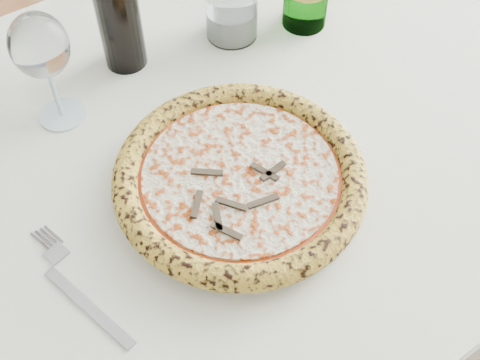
{
  "coord_description": "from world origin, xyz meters",
  "views": [
    {
      "loc": [
        -0.04,
        -0.54,
        1.38
      ],
      "look_at": [
        0.23,
        -0.16,
        0.78
      ],
      "focal_mm": 45.0,
      "sensor_mm": 36.0,
      "label": 1
    }
  ],
  "objects_px": {
    "dining_table": "(201,182)",
    "wine_glass": "(40,48)",
    "pizza": "(240,177)",
    "wine_bottle": "(115,1)",
    "tumbler": "(232,14)",
    "plate": "(240,185)"
  },
  "relations": [
    {
      "from": "dining_table",
      "to": "wine_bottle",
      "type": "relative_size",
      "value": 5.54
    },
    {
      "from": "dining_table",
      "to": "pizza",
      "type": "bearing_deg",
      "value": -90.0
    },
    {
      "from": "dining_table",
      "to": "wine_glass",
      "type": "relative_size",
      "value": 8.33
    },
    {
      "from": "wine_bottle",
      "to": "pizza",
      "type": "bearing_deg",
      "value": -90.23
    },
    {
      "from": "wine_glass",
      "to": "tumbler",
      "type": "distance_m",
      "value": 0.31
    },
    {
      "from": "wine_glass",
      "to": "wine_bottle",
      "type": "distance_m",
      "value": 0.14
    },
    {
      "from": "plate",
      "to": "wine_bottle",
      "type": "distance_m",
      "value": 0.32
    },
    {
      "from": "plate",
      "to": "wine_glass",
      "type": "height_order",
      "value": "wine_glass"
    },
    {
      "from": "pizza",
      "to": "wine_bottle",
      "type": "bearing_deg",
      "value": 89.77
    },
    {
      "from": "dining_table",
      "to": "plate",
      "type": "xyz_separation_m",
      "value": [
        0.0,
        -0.1,
        0.1
      ]
    },
    {
      "from": "wine_bottle",
      "to": "wine_glass",
      "type": "bearing_deg",
      "value": -159.49
    },
    {
      "from": "dining_table",
      "to": "pizza",
      "type": "relative_size",
      "value": 4.45
    },
    {
      "from": "wine_bottle",
      "to": "plate",
      "type": "bearing_deg",
      "value": -90.23
    },
    {
      "from": "tumbler",
      "to": "wine_bottle",
      "type": "bearing_deg",
      "value": 166.38
    },
    {
      "from": "pizza",
      "to": "tumbler",
      "type": "distance_m",
      "value": 0.31
    },
    {
      "from": "wine_bottle",
      "to": "dining_table",
      "type": "bearing_deg",
      "value": -90.35
    },
    {
      "from": "tumbler",
      "to": "dining_table",
      "type": "bearing_deg",
      "value": -136.53
    },
    {
      "from": "plate",
      "to": "wine_bottle",
      "type": "xyz_separation_m",
      "value": [
        0.0,
        0.3,
        0.1
      ]
    },
    {
      "from": "dining_table",
      "to": "wine_glass",
      "type": "bearing_deg",
      "value": 130.32
    },
    {
      "from": "dining_table",
      "to": "tumbler",
      "type": "xyz_separation_m",
      "value": [
        0.17,
        0.16,
        0.13
      ]
    },
    {
      "from": "dining_table",
      "to": "pizza",
      "type": "xyz_separation_m",
      "value": [
        -0.0,
        -0.1,
        0.12
      ]
    },
    {
      "from": "dining_table",
      "to": "wine_bottle",
      "type": "bearing_deg",
      "value": 89.65
    }
  ]
}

